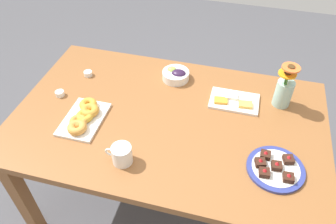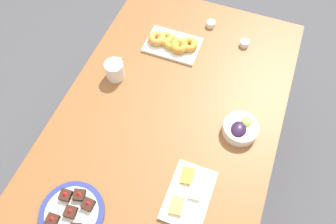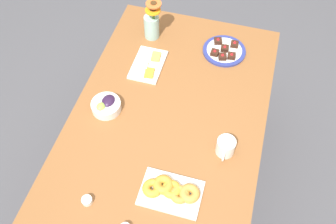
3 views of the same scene
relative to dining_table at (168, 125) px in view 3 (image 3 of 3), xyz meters
The scene contains 9 objects.
ground_plane 0.65m from the dining_table, ahead, with size 6.00×6.00×0.00m, color #4C4C51.
dining_table is the anchor object (origin of this frame).
coffee_mug 0.37m from the dining_table, 68.52° to the left, with size 0.13×0.09×0.09m.
grape_bowl 0.35m from the dining_table, 83.24° to the right, with size 0.16×0.16×0.07m.
cheese_platter 0.39m from the dining_table, 146.79° to the right, with size 0.26×0.17×0.03m.
croissant_platter 0.44m from the dining_table, 17.43° to the left, with size 0.19×0.29×0.05m.
jam_cup_honey 0.60m from the dining_table, 22.12° to the right, with size 0.05×0.05×0.03m.
dessert_plate 0.58m from the dining_table, 160.14° to the left, with size 0.25×0.25×0.05m.
flower_vase 0.64m from the dining_table, 155.28° to the right, with size 0.10×0.11×0.26m.
Camera 3 is at (1.07, 0.30, 2.35)m, focal length 40.00 mm.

